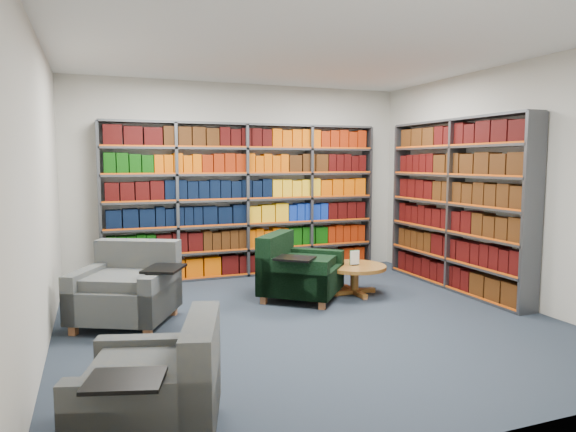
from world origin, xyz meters
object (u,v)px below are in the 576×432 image
object	(u,v)px
coffee_table	(355,271)
chair_green_right	(295,273)
chair_teal_front	(163,391)
chair_teal_left	(129,290)

from	to	relation	value
coffee_table	chair_green_right	bearing A→B (deg)	173.27
chair_teal_front	chair_green_right	bearing A→B (deg)	54.61
chair_teal_front	coffee_table	size ratio (longest dim) A/B	1.34
chair_green_right	chair_teal_front	distance (m)	3.32
chair_teal_front	chair_teal_left	bearing A→B (deg)	90.74
chair_green_right	chair_teal_front	bearing A→B (deg)	-125.39
chair_green_right	coffee_table	distance (m)	0.78
chair_teal_front	coffee_table	xyz separation A→B (m)	(2.70, 2.61, 0.00)
chair_teal_front	coffee_table	distance (m)	3.76
chair_teal_left	coffee_table	world-z (taller)	chair_teal_left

